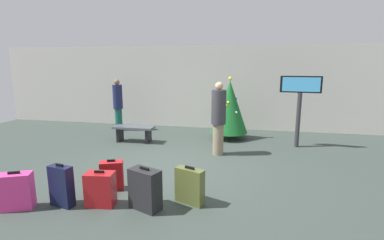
# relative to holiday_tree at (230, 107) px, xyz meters

# --- Properties ---
(ground_plane) EXTENTS (16.00, 16.00, 0.00)m
(ground_plane) POSITION_rel_holiday_tree_xyz_m (-1.14, -2.79, -1.01)
(ground_plane) COLOR #38423D
(back_wall) EXTENTS (16.00, 0.20, 2.99)m
(back_wall) POSITION_rel_holiday_tree_xyz_m (-1.14, 1.50, 0.48)
(back_wall) COLOR beige
(back_wall) RESTS_ON ground_plane
(holiday_tree) EXTENTS (1.14, 1.14, 1.93)m
(holiday_tree) POSITION_rel_holiday_tree_xyz_m (0.00, 0.00, 0.00)
(holiday_tree) COLOR #4C3319
(holiday_tree) RESTS_ON ground_plane
(flight_info_kiosk) EXTENTS (1.08, 0.20, 1.99)m
(flight_info_kiosk) POSITION_rel_holiday_tree_xyz_m (1.95, -0.54, 0.42)
(flight_info_kiosk) COLOR #333338
(flight_info_kiosk) RESTS_ON ground_plane
(waiting_bench) EXTENTS (1.21, 0.44, 0.48)m
(waiting_bench) POSITION_rel_holiday_tree_xyz_m (-2.77, -0.98, -0.66)
(waiting_bench) COLOR #4C5159
(waiting_bench) RESTS_ON ground_plane
(traveller_0) EXTENTS (0.47, 0.47, 1.87)m
(traveller_0) POSITION_rel_holiday_tree_xyz_m (-0.16, -1.68, -0.02)
(traveller_0) COLOR gray
(traveller_0) RESTS_ON ground_plane
(traveller_1) EXTENTS (0.44, 0.44, 1.80)m
(traveller_1) POSITION_rel_holiday_tree_xyz_m (-3.91, 0.37, -0.05)
(traveller_1) COLOR #19594C
(traveller_1) RESTS_ON ground_plane
(suitcase_0) EXTENTS (0.52, 0.34, 0.64)m
(suitcase_0) POSITION_rel_holiday_tree_xyz_m (-0.34, -4.37, -0.71)
(suitcase_0) COLOR #59602D
(suitcase_0) RESTS_ON ground_plane
(suitcase_1) EXTENTS (0.55, 0.42, 0.63)m
(suitcase_1) POSITION_rel_holiday_tree_xyz_m (-3.01, -5.12, -0.71)
(suitcase_1) COLOR #E5388C
(suitcase_1) RESTS_ON ground_plane
(suitcase_2) EXTENTS (0.46, 0.35, 0.58)m
(suitcase_2) POSITION_rel_holiday_tree_xyz_m (-1.86, -4.15, -0.74)
(suitcase_2) COLOR #B2191E
(suitcase_2) RESTS_ON ground_plane
(suitcase_3) EXTENTS (0.43, 0.25, 0.72)m
(suitcase_3) POSITION_rel_holiday_tree_xyz_m (-2.36, -4.89, -0.67)
(suitcase_3) COLOR #141938
(suitcase_3) RESTS_ON ground_plane
(suitcase_4) EXTENTS (0.49, 0.33, 0.60)m
(suitcase_4) POSITION_rel_holiday_tree_xyz_m (-1.75, -4.75, -0.73)
(suitcase_4) COLOR #B2191E
(suitcase_4) RESTS_ON ground_plane
(suitcase_5) EXTENTS (0.57, 0.44, 0.70)m
(suitcase_5) POSITION_rel_holiday_tree_xyz_m (-0.99, -4.70, -0.68)
(suitcase_5) COLOR #232326
(suitcase_5) RESTS_ON ground_plane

